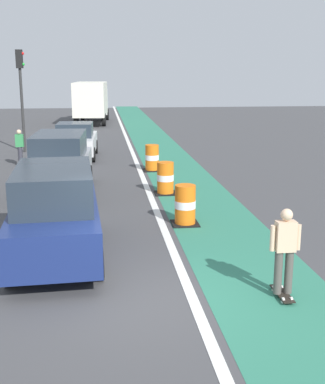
# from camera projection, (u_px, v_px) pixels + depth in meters

# --- Properties ---
(ground_plane) EXTENTS (100.00, 100.00, 0.00)m
(ground_plane) POSITION_uv_depth(u_px,v_px,m) (143.00, 297.00, 9.40)
(ground_plane) COLOR #424244
(bike_lane_strip) EXTENTS (2.50, 80.00, 0.01)m
(bike_lane_strip) POSITION_uv_depth(u_px,v_px,m) (176.00, 171.00, 21.26)
(bike_lane_strip) COLOR #2D755B
(bike_lane_strip) RESTS_ON ground
(lane_divider_stripe) EXTENTS (0.20, 80.00, 0.01)m
(lane_divider_stripe) POSITION_uv_depth(u_px,v_px,m) (140.00, 172.00, 21.09)
(lane_divider_stripe) COLOR silver
(lane_divider_stripe) RESTS_ON ground
(skateboarder_on_lane) EXTENTS (0.57, 0.80, 1.69)m
(skateboarder_on_lane) POSITION_uv_depth(u_px,v_px,m) (285.00, 250.00, 9.20)
(skateboarder_on_lane) COLOR black
(skateboarder_on_lane) RESTS_ON ground
(parked_suv_nearest) EXTENTS (2.09, 4.68, 2.04)m
(parked_suv_nearest) POSITION_uv_depth(u_px,v_px,m) (55.00, 213.00, 11.19)
(parked_suv_nearest) COLOR navy
(parked_suv_nearest) RESTS_ON ground
(parked_suv_second) EXTENTS (2.08, 4.68, 2.04)m
(parked_suv_second) POSITION_uv_depth(u_px,v_px,m) (60.00, 163.00, 17.23)
(parked_suv_second) COLOR #9EA0A5
(parked_suv_second) RESTS_ON ground
(parked_sedan_third) EXTENTS (2.05, 4.17, 1.70)m
(parked_sedan_third) POSITION_uv_depth(u_px,v_px,m) (76.00, 141.00, 24.26)
(parked_sedan_third) COLOR silver
(parked_sedan_third) RESTS_ON ground
(traffic_barrel_front) EXTENTS (0.73, 0.73, 1.09)m
(traffic_barrel_front) POSITION_uv_depth(u_px,v_px,m) (185.00, 205.00, 13.75)
(traffic_barrel_front) COLOR orange
(traffic_barrel_front) RESTS_ON ground
(traffic_barrel_mid) EXTENTS (0.73, 0.73, 1.09)m
(traffic_barrel_mid) POSITION_uv_depth(u_px,v_px,m) (165.00, 178.00, 17.19)
(traffic_barrel_mid) COLOR orange
(traffic_barrel_mid) RESTS_ON ground
(traffic_barrel_back) EXTENTS (0.73, 0.73, 1.09)m
(traffic_barrel_back) POSITION_uv_depth(u_px,v_px,m) (152.00, 158.00, 21.20)
(traffic_barrel_back) COLOR orange
(traffic_barrel_back) RESTS_ON ground
(delivery_truck_down_block) EXTENTS (2.76, 7.73, 3.23)m
(delivery_truck_down_block) POSITION_uv_depth(u_px,v_px,m) (92.00, 100.00, 40.21)
(delivery_truck_down_block) COLOR silver
(delivery_truck_down_block) RESTS_ON ground
(traffic_light_corner) EXTENTS (0.41, 0.32, 5.10)m
(traffic_light_corner) POSITION_uv_depth(u_px,v_px,m) (21.00, 83.00, 25.49)
(traffic_light_corner) COLOR #2D2D2D
(traffic_light_corner) RESTS_ON ground
(pedestrian_crossing) EXTENTS (0.34, 0.20, 1.61)m
(pedestrian_crossing) POSITION_uv_depth(u_px,v_px,m) (20.00, 147.00, 22.11)
(pedestrian_crossing) COLOR #33333D
(pedestrian_crossing) RESTS_ON ground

